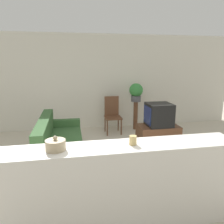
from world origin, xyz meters
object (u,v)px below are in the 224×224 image
television (159,115)px  decorative_bowl (56,145)px  potted_plant (136,92)px  couch (59,146)px  wooden_chair (112,113)px

television → decorative_bowl: decorative_bowl is taller
potted_plant → couch: bearing=-140.6°
wooden_chair → decorative_bowl: size_ratio=4.66×
decorative_bowl → television: bearing=47.5°
couch → wooden_chair: (1.37, 1.55, 0.24)m
couch → wooden_chair: wooden_chair is taller
couch → wooden_chair: bearing=48.4°
television → potted_plant: size_ratio=1.09×
television → decorative_bowl: (-2.14, -2.34, 0.32)m
couch → decorative_bowl: bearing=-87.1°
couch → potted_plant: 2.82m
wooden_chair → potted_plant: (0.72, 0.17, 0.56)m
wooden_chair → potted_plant: 0.93m
decorative_bowl → wooden_chair: bearing=69.9°
couch → decorative_bowl: (0.10, -1.95, 0.77)m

